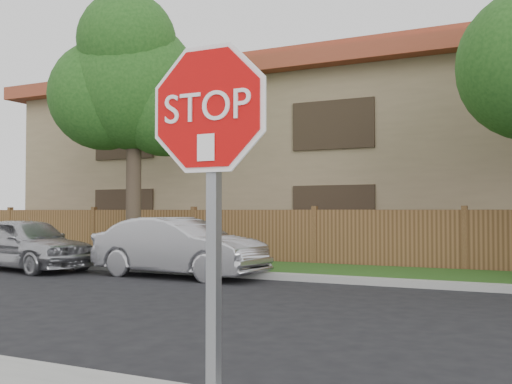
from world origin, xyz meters
The scene contains 8 objects.
far_curb centered at (0.00, 8.15, 0.07)m, with size 70.00×0.30×0.15m, color gray.
grass_strip centered at (0.00, 9.80, 0.06)m, with size 70.00×3.00×0.12m, color #1E4714.
fence centered at (0.00, 11.40, 0.80)m, with size 70.00×0.12×1.60m, color #4F341B.
apartment_building centered at (0.00, 17.00, 3.53)m, with size 35.20×9.20×7.20m.
tree_left centered at (-8.98, 9.57, 5.22)m, with size 4.80×3.90×7.78m.
stop_sign centered at (0.28, -1.48, 1.83)m, with size 1.01×0.13×2.55m.
sedan_far_left centered at (-10.49, 7.12, 0.70)m, with size 1.66×4.13×1.41m, color #ABABB0.
sedan_left centered at (-5.96, 7.55, 0.71)m, with size 1.50×4.30×1.42m, color #A6A6AA.
Camera 1 is at (2.00, -4.36, 1.58)m, focal length 42.00 mm.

